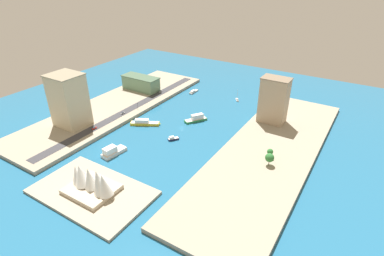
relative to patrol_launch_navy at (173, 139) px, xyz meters
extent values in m
plane|color=#23668E|center=(5.98, -22.67, -1.34)|extent=(440.00, 440.00, 0.00)
cube|color=#9E937F|center=(-80.08, -22.67, 0.32)|extent=(70.00, 240.00, 3.31)
cube|color=#9E937F|center=(92.05, -22.67, 0.32)|extent=(70.00, 240.00, 3.31)
cube|color=#A89E89|center=(5.89, 88.24, -0.34)|extent=(81.74, 49.65, 2.00)
cube|color=#38383D|center=(71.68, -22.67, 2.05)|extent=(9.73, 228.00, 0.15)
cube|color=#1E284C|center=(-0.09, -0.11, -0.49)|extent=(8.70, 9.69, 1.70)
cone|color=#1E284C|center=(-3.30, -4.20, -0.49)|extent=(2.14, 2.14, 1.53)
cube|color=white|center=(0.79, 1.01, 1.33)|extent=(4.69, 4.93, 1.94)
cube|color=beige|center=(-0.09, -0.11, 0.41)|extent=(8.36, 9.30, 0.10)
cube|color=#2D8C4C|center=(2.13, -42.14, -0.27)|extent=(17.92, 22.63, 2.13)
cone|color=#2D8C4C|center=(8.58, -32.17, -0.27)|extent=(2.65, 2.65, 1.91)
cube|color=white|center=(1.17, -43.63, 3.19)|extent=(10.41, 12.65, 4.81)
cube|color=beige|center=(2.13, -42.14, 0.84)|extent=(17.21, 21.73, 0.10)
cube|color=white|center=(-11.37, -111.12, -0.64)|extent=(6.25, 7.66, 1.39)
cone|color=white|center=(-9.10, -114.57, -0.64)|extent=(1.74, 1.74, 1.25)
cube|color=white|center=(-11.90, -110.33, 0.72)|extent=(3.44, 3.76, 1.32)
cube|color=beige|center=(-11.37, -111.12, 0.11)|extent=(6.00, 7.36, 0.10)
cylinder|color=silver|center=(-11.17, -111.44, 5.92)|extent=(0.24, 0.24, 11.72)
cube|color=#999EA3|center=(43.60, -106.05, -0.62)|extent=(3.97, 15.58, 1.42)
cone|color=#999EA3|center=(43.62, -114.22, -0.62)|extent=(1.28, 1.28, 1.28)
cube|color=white|center=(43.60, -103.70, 0.96)|extent=(3.12, 7.19, 1.74)
cube|color=beige|center=(43.60, -106.05, 0.14)|extent=(3.81, 14.96, 0.10)
cube|color=silver|center=(28.43, 44.34, 0.08)|extent=(10.96, 21.95, 2.84)
cone|color=silver|center=(26.99, 33.14, 0.08)|extent=(2.86, 2.86, 2.55)
cube|color=white|center=(28.90, 47.97, 4.02)|extent=(7.76, 11.41, 5.05)
cube|color=beige|center=(28.43, 44.34, 1.55)|extent=(10.52, 21.07, 0.10)
cube|color=yellow|center=(39.95, -9.22, -0.06)|extent=(27.34, 18.80, 2.55)
cone|color=yellow|center=(27.15, -16.27, -0.06)|extent=(3.12, 3.12, 2.30)
cube|color=white|center=(42.39, -7.87, 2.86)|extent=(13.72, 10.52, 3.28)
cube|color=beige|center=(39.95, -9.22, 1.27)|extent=(26.25, 18.05, 0.10)
cube|color=slate|center=(98.29, -73.47, 9.75)|extent=(44.48, 17.93, 15.54)
cube|color=#47624A|center=(98.29, -73.47, 17.92)|extent=(46.26, 18.64, 0.80)
cube|color=#C6B793|center=(94.59, 30.33, 26.23)|extent=(27.86, 24.97, 48.50)
cube|color=gray|center=(94.59, 30.33, 50.88)|extent=(28.98, 25.97, 0.80)
cube|color=tan|center=(-63.56, -74.89, 23.56)|extent=(24.86, 16.24, 43.16)
cube|color=#7C6B55|center=(-63.56, -74.89, 45.54)|extent=(25.86, 16.89, 0.80)
cylinder|color=black|center=(72.42, -77.14, 2.45)|extent=(0.28, 0.65, 0.64)
cylinder|color=black|center=(74.05, -77.07, 2.45)|extent=(0.28, 0.65, 0.64)
cylinder|color=black|center=(72.58, -80.51, 2.45)|extent=(0.28, 0.65, 0.64)
cylinder|color=black|center=(74.20, -80.44, 2.45)|extent=(0.28, 0.65, 0.64)
cube|color=white|center=(73.31, -78.79, 2.76)|extent=(2.04, 4.89, 0.82)
cube|color=#262D38|center=(73.32, -79.03, 3.45)|extent=(1.73, 2.77, 0.56)
cylinder|color=black|center=(70.79, -12.45, 2.45)|extent=(0.25, 0.64, 0.64)
cylinder|color=black|center=(69.13, -12.46, 2.45)|extent=(0.25, 0.64, 0.64)
cylinder|color=black|center=(70.78, -9.24, 2.45)|extent=(0.25, 0.64, 0.64)
cylinder|color=black|center=(69.12, -9.25, 2.45)|extent=(0.25, 0.64, 0.64)
cube|color=#B7B7BC|center=(69.95, -10.85, 2.71)|extent=(1.87, 4.59, 0.72)
cube|color=#262D38|center=(69.95, -10.62, 3.35)|extent=(1.64, 2.57, 0.55)
cylinder|color=black|center=(70.78, 25.28, 2.45)|extent=(0.27, 0.65, 0.64)
cylinder|color=black|center=(69.03, 25.34, 2.45)|extent=(0.27, 0.65, 0.64)
cylinder|color=black|center=(70.88, 28.64, 2.45)|extent=(0.27, 0.65, 0.64)
cylinder|color=black|center=(69.14, 28.70, 2.45)|extent=(0.27, 0.65, 0.64)
cube|color=red|center=(69.96, 26.99, 2.78)|extent=(2.09, 4.86, 0.86)
cube|color=#262D38|center=(69.97, 27.23, 3.47)|extent=(1.80, 2.74, 0.51)
cylinder|color=black|center=(65.32, -28.41, 4.73)|extent=(0.18, 0.18, 5.50)
cube|color=black|center=(65.32, -28.41, 7.98)|extent=(0.36, 0.36, 1.00)
sphere|color=red|center=(65.32, -28.41, 8.33)|extent=(0.24, 0.24, 0.24)
sphere|color=yellow|center=(65.32, -28.41, 7.98)|extent=(0.24, 0.24, 0.24)
sphere|color=green|center=(65.32, -28.41, 7.63)|extent=(0.24, 0.24, 0.24)
cube|color=#BCAD93|center=(5.89, 88.24, 2.16)|extent=(33.04, 27.45, 3.00)
cone|color=white|center=(-7.32, 88.24, 11.23)|extent=(11.72, 9.91, 16.25)
cone|color=white|center=(-3.07, 88.24, 12.00)|extent=(13.90, 11.03, 18.42)
cone|color=white|center=(5.89, 88.24, 11.25)|extent=(10.79, 9.35, 16.01)
cone|color=white|center=(13.85, 88.24, 10.92)|extent=(15.55, 12.88, 16.81)
cone|color=white|center=(18.35, 88.24, 9.87)|extent=(12.03, 9.77, 14.10)
cylinder|color=brown|center=(-83.80, -13.02, 3.77)|extent=(0.50, 0.50, 3.59)
sphere|color=#2D7233|center=(-83.80, -13.02, 7.49)|extent=(4.80, 4.80, 4.80)
cylinder|color=brown|center=(-86.70, -3.29, 3.86)|extent=(0.50, 0.50, 3.76)
sphere|color=#2D7233|center=(-86.70, -3.29, 8.47)|extent=(6.84, 6.84, 6.84)
camera|label=1|loc=(-139.28, 192.21, 138.94)|focal=28.88mm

